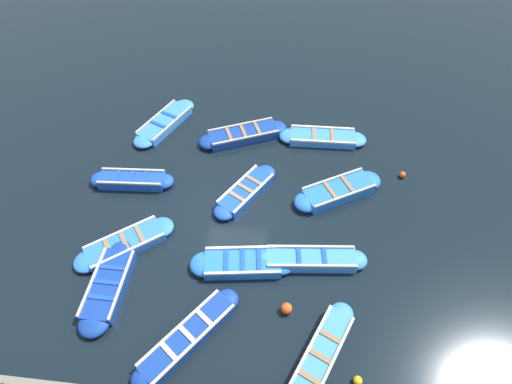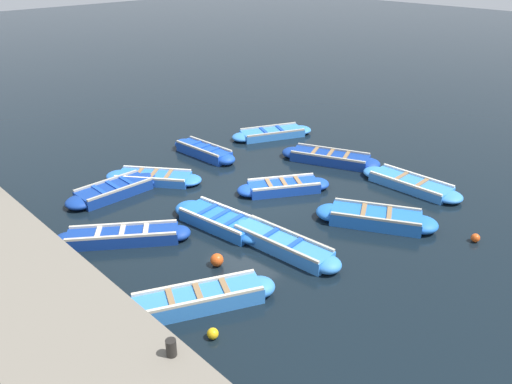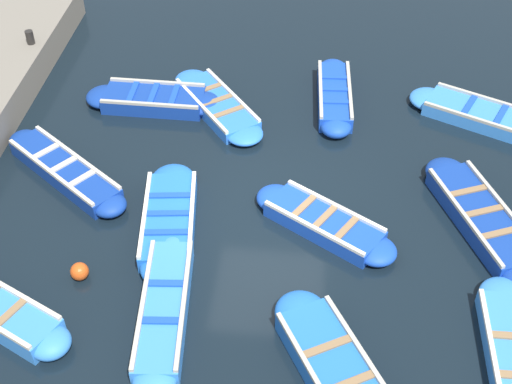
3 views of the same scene
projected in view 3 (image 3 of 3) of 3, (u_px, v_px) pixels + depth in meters
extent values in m
plane|color=black|center=(270.00, 213.00, 14.70)|extent=(120.00, 120.00, 0.00)
cube|color=blue|center=(217.00, 106.00, 17.26)|extent=(2.33, 2.63, 0.28)
ellipsoid|color=blue|center=(192.00, 80.00, 18.08)|extent=(1.25, 1.25, 0.28)
ellipsoid|color=blue|center=(244.00, 134.00, 16.44)|extent=(1.25, 1.25, 0.28)
cube|color=silver|center=(201.00, 105.00, 16.98)|extent=(1.61, 2.06, 0.07)
cube|color=silver|center=(232.00, 94.00, 17.31)|extent=(1.61, 2.06, 0.07)
cube|color=olive|center=(206.00, 89.00, 17.50)|extent=(0.75, 0.62, 0.04)
cube|color=olive|center=(217.00, 100.00, 17.15)|extent=(0.75, 0.62, 0.04)
cube|color=olive|center=(228.00, 112.00, 16.81)|extent=(0.75, 0.62, 0.04)
cube|color=#1947B7|center=(334.00, 96.00, 17.46)|extent=(0.93, 2.52, 0.38)
ellipsoid|color=#1947B7|center=(333.00, 69.00, 18.38)|extent=(0.77, 0.79, 0.38)
ellipsoid|color=#1947B7|center=(336.00, 127.00, 16.55)|extent=(0.77, 0.79, 0.38)
cube|color=#B2AD9E|center=(321.00, 88.00, 17.32)|extent=(0.23, 2.43, 0.07)
cube|color=#B2AD9E|center=(350.00, 89.00, 17.30)|extent=(0.23, 2.43, 0.07)
cube|color=#1947B7|center=(334.00, 77.00, 17.71)|extent=(0.70, 0.18, 0.04)
cube|color=#1947B7|center=(335.00, 89.00, 17.32)|extent=(0.70, 0.18, 0.04)
cube|color=#1947B7|center=(336.00, 102.00, 16.93)|extent=(0.70, 0.18, 0.04)
cube|color=navy|center=(65.00, 171.00, 15.42)|extent=(2.93, 2.48, 0.34)
ellipsoid|color=navy|center=(25.00, 141.00, 16.20)|extent=(1.01, 1.00, 0.34)
ellipsoid|color=navy|center=(109.00, 205.00, 14.63)|extent=(1.01, 1.00, 0.34)
cube|color=beige|center=(50.00, 171.00, 15.09)|extent=(2.47, 1.89, 0.07)
cube|color=beige|center=(76.00, 156.00, 15.46)|extent=(2.47, 1.89, 0.07)
cube|color=beige|center=(46.00, 151.00, 15.62)|extent=(0.52, 0.62, 0.04)
cube|color=beige|center=(63.00, 164.00, 15.29)|extent=(0.52, 0.62, 0.04)
cube|color=beige|center=(82.00, 178.00, 14.95)|extent=(0.52, 0.62, 0.04)
ellipsoid|color=#3884E0|center=(50.00, 342.00, 12.09)|extent=(0.99, 0.98, 0.40)
cube|color=olive|center=(10.00, 313.00, 12.28)|extent=(0.43, 0.69, 0.04)
cube|color=navy|center=(482.00, 218.00, 14.33)|extent=(2.06, 3.09, 0.36)
ellipsoid|color=navy|center=(446.00, 172.00, 15.38)|extent=(1.19, 1.20, 0.36)
cube|color=#B2AD9E|center=(464.00, 215.00, 14.09)|extent=(1.22, 2.69, 0.07)
cube|color=#B2AD9E|center=(504.00, 206.00, 14.28)|extent=(1.22, 2.69, 0.07)
cube|color=olive|center=(468.00, 191.00, 14.64)|extent=(0.84, 0.47, 0.04)
cube|color=olive|center=(484.00, 211.00, 14.20)|extent=(0.84, 0.47, 0.04)
cube|color=olive|center=(501.00, 233.00, 13.76)|extent=(0.84, 0.47, 0.04)
cube|color=blue|center=(337.00, 372.00, 11.66)|extent=(2.20, 2.81, 0.40)
ellipsoid|color=blue|center=(301.00, 313.00, 12.56)|extent=(1.29, 1.30, 0.40)
cube|color=#B2AD9E|center=(312.00, 374.00, 11.37)|extent=(1.36, 2.30, 0.07)
cube|color=#B2AD9E|center=(363.00, 354.00, 11.64)|extent=(1.36, 2.30, 0.07)
cube|color=olive|center=(327.00, 347.00, 11.77)|extent=(0.85, 0.57, 0.04)
cube|color=olive|center=(349.00, 383.00, 11.26)|extent=(0.85, 0.57, 0.04)
cube|color=#1947B7|center=(324.00, 224.00, 14.25)|extent=(2.50, 2.00, 0.32)
ellipsoid|color=#1947B7|center=(276.00, 198.00, 14.80)|extent=(1.13, 1.12, 0.32)
ellipsoid|color=#1947B7|center=(376.00, 251.00, 13.71)|extent=(1.13, 1.12, 0.32)
cube|color=silver|center=(313.00, 228.00, 13.89)|extent=(2.04, 1.30, 0.07)
cube|color=silver|center=(336.00, 206.00, 14.35)|extent=(2.04, 1.30, 0.07)
cube|color=olive|center=(304.00, 206.00, 14.36)|extent=(0.52, 0.73, 0.04)
cube|color=olive|center=(325.00, 217.00, 14.13)|extent=(0.52, 0.73, 0.04)
cube|color=olive|center=(346.00, 228.00, 13.90)|extent=(0.52, 0.73, 0.04)
ellipsoid|color=#3884E0|center=(504.00, 297.00, 12.87)|extent=(0.94, 0.97, 0.30)
cube|color=silver|center=(493.00, 353.00, 11.77)|extent=(0.15, 2.69, 0.07)
cube|color=navy|center=(154.00, 100.00, 17.38)|extent=(2.42, 1.03, 0.34)
ellipsoid|color=navy|center=(106.00, 97.00, 17.48)|extent=(0.97, 0.94, 0.34)
ellipsoid|color=navy|center=(203.00, 103.00, 17.28)|extent=(0.97, 0.94, 0.34)
cube|color=#B2AD9E|center=(149.00, 104.00, 16.90)|extent=(2.37, 0.09, 0.07)
cube|color=#B2AD9E|center=(157.00, 82.00, 17.59)|extent=(2.37, 0.09, 0.07)
cube|color=#1947B7|center=(133.00, 92.00, 17.30)|extent=(0.14, 0.90, 0.04)
cube|color=#1947B7|center=(153.00, 93.00, 17.25)|extent=(0.14, 0.90, 0.04)
cube|color=#1947B7|center=(174.00, 95.00, 17.21)|extent=(0.14, 0.90, 0.04)
cube|color=blue|center=(169.00, 220.00, 14.29)|extent=(1.33, 2.58, 0.36)
ellipsoid|color=blue|center=(173.00, 180.00, 15.20)|extent=(1.05, 1.08, 0.36)
ellipsoid|color=blue|center=(165.00, 267.00, 13.38)|extent=(1.05, 1.08, 0.36)
cube|color=silver|center=(145.00, 213.00, 14.14)|extent=(0.40, 2.41, 0.07)
cube|color=silver|center=(192.00, 212.00, 14.15)|extent=(0.40, 2.41, 0.07)
cube|color=#1947B7|center=(170.00, 195.00, 14.54)|extent=(0.90, 0.26, 0.04)
cube|color=#1947B7|center=(168.00, 213.00, 14.15)|extent=(0.90, 0.26, 0.04)
cube|color=#1947B7|center=(166.00, 232.00, 13.77)|extent=(0.90, 0.26, 0.04)
cube|color=#3884E0|center=(483.00, 116.00, 16.93)|extent=(2.88, 2.05, 0.31)
ellipsoid|color=#3884E0|center=(429.00, 99.00, 17.44)|extent=(1.27, 1.26, 0.31)
cube|color=#B2AD9E|center=(479.00, 120.00, 16.50)|extent=(2.44, 1.17, 0.07)
cube|color=#B2AD9E|center=(491.00, 100.00, 17.10)|extent=(2.44, 1.17, 0.07)
cube|color=#1947B7|center=(469.00, 105.00, 16.96)|extent=(0.50, 0.88, 0.04)
cube|color=#1947B7|center=(501.00, 115.00, 16.67)|extent=(0.50, 0.88, 0.04)
cube|color=#3884E0|center=(165.00, 309.00, 12.63)|extent=(1.07, 2.99, 0.38)
ellipsoid|color=#3884E0|center=(173.00, 248.00, 13.71)|extent=(0.80, 0.82, 0.38)
ellipsoid|color=#3884E0|center=(154.00, 381.00, 11.55)|extent=(0.80, 0.82, 0.38)
cube|color=#B2AD9E|center=(143.00, 301.00, 12.49)|extent=(0.35, 2.87, 0.07)
cube|color=#B2AD9E|center=(184.00, 301.00, 12.48)|extent=(0.35, 2.87, 0.07)
cube|color=#1947B7|center=(166.00, 283.00, 12.80)|extent=(0.71, 0.21, 0.04)
cube|color=#1947B7|center=(161.00, 321.00, 12.19)|extent=(0.71, 0.21, 0.04)
cylinder|color=black|center=(30.00, 37.00, 17.99)|extent=(0.20, 0.20, 0.35)
sphere|color=#E05119|center=(80.00, 271.00, 13.30)|extent=(0.35, 0.35, 0.35)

